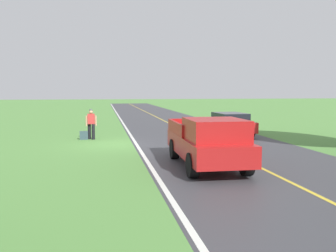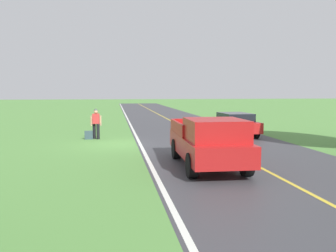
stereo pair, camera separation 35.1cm
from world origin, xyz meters
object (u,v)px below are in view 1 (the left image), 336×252
Objects in this scene: suitcase_carried at (84,135)px; sedan_near_oncoming at (229,123)px; hitchhiker_walking at (91,122)px; pickup_truck_passing at (208,141)px.

sedan_near_oncoming reaches higher than suitcase_carried.
hitchhiker_walking reaches higher than sedan_near_oncoming.
sedan_near_oncoming is (-8.76, -0.36, 0.51)m from suitcase_carried.
suitcase_carried is 0.11× the size of sedan_near_oncoming.
hitchhiker_walking reaches higher than suitcase_carried.
pickup_truck_passing reaches higher than sedan_near_oncoming.
suitcase_carried is 9.69m from pickup_truck_passing.
pickup_truck_passing is at bearing 117.30° from hitchhiker_walking.
suitcase_carried is at bearing -60.24° from pickup_truck_passing.
sedan_near_oncoming is at bearing -178.17° from hitchhiker_walking.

